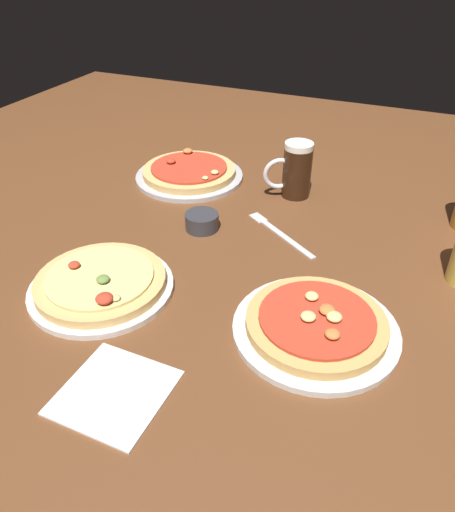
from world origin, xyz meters
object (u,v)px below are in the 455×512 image
at_px(pizza_plate_near, 316,325).
at_px(ramekin_sauce, 202,221).
at_px(pizza_plate_side, 101,284).
at_px(napkin_folded, 114,391).
at_px(beer_mug_dark, 295,170).
at_px(fork_left, 280,233).
at_px(pizza_plate_far, 189,173).

distance_m(pizza_plate_near, ramekin_sauce, 0.40).
bearing_deg(pizza_plate_near, pizza_plate_side, -173.01).
xyz_separation_m(pizza_plate_near, napkin_folded, (-0.24, -0.25, -0.01)).
height_order(pizza_plate_near, ramekin_sauce, pizza_plate_near).
height_order(pizza_plate_near, napkin_folded, pizza_plate_near).
bearing_deg(beer_mug_dark, fork_left, -82.00).
bearing_deg(pizza_plate_side, fork_left, 53.23).
xyz_separation_m(ramekin_sauce, fork_left, (0.17, 0.05, -0.02)).
height_order(beer_mug_dark, napkin_folded, beer_mug_dark).
xyz_separation_m(pizza_plate_near, fork_left, (-0.16, 0.28, -0.01)).
relative_size(pizza_plate_near, pizza_plate_far, 0.98).
relative_size(pizza_plate_far, napkin_folded, 1.88).
distance_m(napkin_folded, fork_left, 0.54).
relative_size(ramekin_sauce, fork_left, 0.39).
xyz_separation_m(pizza_plate_side, fork_left, (0.25, 0.33, -0.01)).
relative_size(beer_mug_dark, ramekin_sauce, 1.84).
bearing_deg(pizza_plate_far, beer_mug_dark, 3.32).
bearing_deg(pizza_plate_near, pizza_plate_far, 136.04).
bearing_deg(beer_mug_dark, ramekin_sauce, -120.62).
distance_m(pizza_plate_side, fork_left, 0.42).
xyz_separation_m(pizza_plate_far, napkin_folded, (0.24, -0.71, -0.01)).
relative_size(pizza_plate_side, beer_mug_dark, 1.94).
bearing_deg(napkin_folded, fork_left, 80.96).
xyz_separation_m(beer_mug_dark, fork_left, (0.03, -0.20, -0.07)).
height_order(pizza_plate_side, beer_mug_dark, beer_mug_dark).
xyz_separation_m(beer_mug_dark, napkin_folded, (-0.06, -0.73, -0.07)).
height_order(pizza_plate_near, pizza_plate_far, same).
distance_m(pizza_plate_near, fork_left, 0.32).
bearing_deg(ramekin_sauce, pizza_plate_near, -35.37).
relative_size(pizza_plate_side, napkin_folded, 1.76).
bearing_deg(fork_left, beer_mug_dark, 98.00).
xyz_separation_m(pizza_plate_side, beer_mug_dark, (0.22, 0.53, 0.05)).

